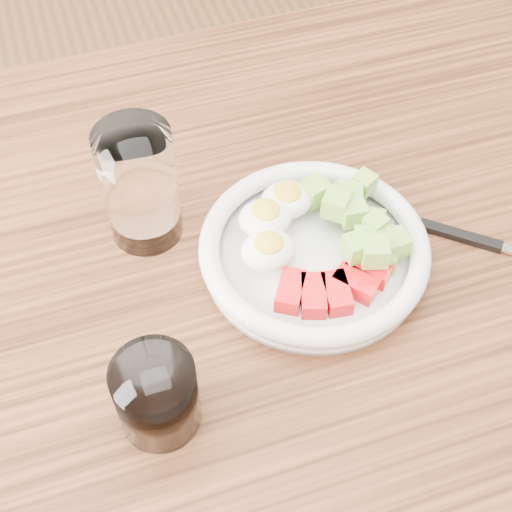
{
  "coord_description": "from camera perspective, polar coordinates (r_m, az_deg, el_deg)",
  "views": [
    {
      "loc": [
        -0.15,
        -0.42,
        1.39
      ],
      "look_at": [
        -0.01,
        0.01,
        0.8
      ],
      "focal_mm": 50.0,
      "sensor_mm": 36.0,
      "label": 1
    }
  ],
  "objects": [
    {
      "name": "water_glass",
      "position": [
        0.76,
        -9.27,
        5.58
      ],
      "size": [
        0.08,
        0.08,
        0.14
      ],
      "primitive_type": "cylinder",
      "color": "white",
      "rests_on": "dining_table"
    },
    {
      "name": "coffee_glass",
      "position": [
        0.65,
        -7.94,
        -11.01
      ],
      "size": [
        0.07,
        0.07,
        0.09
      ],
      "color": "white",
      "rests_on": "dining_table"
    },
    {
      "name": "fork",
      "position": [
        0.82,
        17.75,
        1.04
      ],
      "size": [
        0.16,
        0.13,
        0.01
      ],
      "color": "black",
      "rests_on": "dining_table"
    },
    {
      "name": "ground",
      "position": [
        1.46,
        0.53,
        -19.71
      ],
      "size": [
        4.0,
        4.0,
        0.0
      ],
      "primitive_type": "plane",
      "color": "brown",
      "rests_on": "ground"
    },
    {
      "name": "dining_table",
      "position": [
        0.85,
        0.86,
        -5.73
      ],
      "size": [
        1.5,
        0.9,
        0.77
      ],
      "color": "brown",
      "rests_on": "ground"
    },
    {
      "name": "bowl",
      "position": [
        0.76,
        4.68,
        0.79
      ],
      "size": [
        0.25,
        0.25,
        0.06
      ],
      "color": "white",
      "rests_on": "dining_table"
    }
  ]
}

